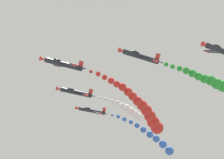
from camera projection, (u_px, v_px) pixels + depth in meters
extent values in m
cylinder|color=#23282D|center=(64.00, 64.00, 82.20)|extent=(1.39, 9.00, 1.39)
cone|color=red|center=(43.00, 59.00, 79.51)|extent=(1.32, 1.20, 1.32)
cube|color=#23282D|center=(65.00, 65.00, 82.40)|extent=(8.78, 1.90, 3.08)
cylinder|color=red|center=(75.00, 65.00, 78.51)|extent=(0.46, 1.40, 0.46)
cylinder|color=red|center=(57.00, 66.00, 86.28)|extent=(0.46, 1.40, 0.46)
cube|color=#23282D|center=(80.00, 68.00, 84.31)|extent=(3.66, 1.20, 1.37)
cube|color=red|center=(81.00, 64.00, 84.46)|extent=(0.64, 1.10, 1.56)
ellipsoid|color=black|center=(57.00, 60.00, 81.30)|extent=(0.98, 2.20, 0.92)
sphere|color=red|center=(91.00, 72.00, 85.94)|extent=(0.81, 0.81, 0.81)
sphere|color=red|center=(98.00, 74.00, 86.96)|extent=(1.19, 1.19, 1.19)
sphere|color=red|center=(105.00, 77.00, 88.13)|extent=(1.33, 1.33, 1.33)
sphere|color=red|center=(111.00, 81.00, 89.21)|extent=(1.59, 1.59, 1.59)
sphere|color=red|center=(117.00, 84.00, 90.53)|extent=(1.65, 1.65, 1.65)
sphere|color=red|center=(122.00, 87.00, 91.80)|extent=(2.01, 2.01, 2.01)
sphere|color=red|center=(128.00, 92.00, 92.93)|extent=(2.15, 2.15, 2.15)
sphere|color=red|center=(133.00, 96.00, 94.31)|extent=(2.20, 2.20, 2.20)
sphere|color=red|center=(137.00, 101.00, 95.57)|extent=(2.43, 2.43, 2.43)
sphere|color=red|center=(142.00, 105.00, 96.88)|extent=(2.73, 2.73, 2.73)
sphere|color=red|center=(146.00, 110.00, 98.23)|extent=(2.96, 2.96, 2.96)
sphere|color=red|center=(150.00, 116.00, 99.63)|extent=(3.18, 3.18, 3.18)
sphere|color=red|center=(153.00, 122.00, 101.12)|extent=(3.41, 3.41, 3.41)
sphere|color=red|center=(157.00, 128.00, 102.39)|extent=(3.53, 3.53, 3.53)
cylinder|color=#23282D|center=(141.00, 57.00, 78.28)|extent=(1.50, 9.00, 1.50)
cone|color=red|center=(122.00, 51.00, 75.59)|extent=(1.42, 1.20, 1.42)
cube|color=#23282D|center=(143.00, 58.00, 78.49)|extent=(8.09, 1.90, 4.70)
cylinder|color=red|center=(156.00, 61.00, 74.59)|extent=(0.49, 1.40, 0.49)
cylinder|color=red|center=(131.00, 55.00, 82.39)|extent=(0.49, 1.40, 0.49)
cube|color=#23282D|center=(156.00, 61.00, 80.38)|extent=(3.39, 1.20, 2.03)
cube|color=red|center=(157.00, 57.00, 80.38)|extent=(0.91, 1.10, 1.46)
ellipsoid|color=black|center=(135.00, 52.00, 77.30)|extent=(1.04, 2.20, 1.00)
sphere|color=green|center=(166.00, 64.00, 81.86)|extent=(0.99, 0.99, 0.99)
sphere|color=green|center=(173.00, 67.00, 82.90)|extent=(1.09, 1.09, 1.09)
sphere|color=green|center=(180.00, 69.00, 83.73)|extent=(1.24, 1.24, 1.24)
sphere|color=green|center=(186.00, 71.00, 84.65)|extent=(1.62, 1.62, 1.62)
sphere|color=green|center=(192.00, 73.00, 85.53)|extent=(1.82, 1.82, 1.82)
sphere|color=green|center=(198.00, 76.00, 86.43)|extent=(1.84, 1.84, 1.84)
sphere|color=green|center=(204.00, 79.00, 87.36)|extent=(2.08, 2.08, 2.08)
sphere|color=green|center=(211.00, 80.00, 88.20)|extent=(2.42, 2.42, 2.42)
sphere|color=green|center=(217.00, 84.00, 88.93)|extent=(2.62, 2.62, 2.62)
sphere|color=green|center=(223.00, 86.00, 89.67)|extent=(2.83, 2.83, 2.83)
cylinder|color=#23282D|center=(76.00, 93.00, 97.16)|extent=(1.43, 9.00, 1.43)
cone|color=red|center=(59.00, 89.00, 94.47)|extent=(1.36, 1.20, 1.36)
cube|color=#23282D|center=(78.00, 93.00, 97.36)|extent=(8.61, 1.90, 3.59)
cylinder|color=red|center=(86.00, 95.00, 93.46)|extent=(0.47, 1.40, 0.47)
cylinder|color=red|center=(70.00, 92.00, 101.26)|extent=(0.47, 1.40, 0.47)
cube|color=#23282D|center=(90.00, 95.00, 99.27)|extent=(3.59, 1.20, 1.58)
cube|color=red|center=(91.00, 92.00, 99.37)|extent=(0.72, 1.10, 1.54)
ellipsoid|color=black|center=(71.00, 89.00, 96.24)|extent=(1.00, 2.20, 0.95)
sphere|color=white|center=(100.00, 98.00, 100.92)|extent=(0.86, 0.86, 0.86)
sphere|color=white|center=(106.00, 99.00, 102.28)|extent=(1.17, 1.17, 1.17)
sphere|color=white|center=(112.00, 101.00, 103.50)|extent=(1.21, 1.21, 1.21)
sphere|color=white|center=(117.00, 103.00, 105.16)|extent=(1.48, 1.48, 1.48)
sphere|color=white|center=(122.00, 106.00, 106.67)|extent=(1.72, 1.72, 1.72)
sphere|color=white|center=(127.00, 108.00, 108.38)|extent=(1.97, 1.97, 1.97)
sphere|color=white|center=(131.00, 111.00, 109.91)|extent=(2.22, 2.22, 2.22)
sphere|color=white|center=(135.00, 113.00, 111.76)|extent=(2.22, 2.22, 2.22)
sphere|color=white|center=(138.00, 116.00, 113.61)|extent=(2.41, 2.41, 2.41)
cylinder|color=#23282D|center=(223.00, 51.00, 73.62)|extent=(1.45, 9.00, 1.45)
cone|color=red|center=(205.00, 45.00, 70.94)|extent=(1.38, 1.20, 1.38)
cube|color=#23282D|center=(224.00, 52.00, 73.83)|extent=(8.48, 1.90, 3.89)
cylinder|color=red|center=(207.00, 51.00, 77.74)|extent=(0.48, 1.40, 0.48)
ellipsoid|color=black|center=(217.00, 47.00, 72.69)|extent=(1.02, 2.20, 0.96)
cylinder|color=#23282D|center=(92.00, 111.00, 113.87)|extent=(1.44, 9.00, 1.44)
cone|color=red|center=(78.00, 108.00, 111.19)|extent=(1.37, 1.20, 1.37)
cube|color=#23282D|center=(93.00, 111.00, 114.08)|extent=(8.55, 1.90, 3.73)
cylinder|color=red|center=(101.00, 114.00, 110.17)|extent=(0.47, 1.40, 0.47)
cylinder|color=red|center=(86.00, 109.00, 117.98)|extent=(0.47, 1.40, 0.47)
cube|color=#23282D|center=(103.00, 113.00, 115.98)|extent=(3.57, 1.20, 1.64)
cube|color=red|center=(104.00, 110.00, 116.07)|extent=(0.75, 1.10, 1.53)
ellipsoid|color=black|center=(87.00, 108.00, 112.94)|extent=(1.01, 2.20, 0.96)
sphere|color=blue|center=(112.00, 115.00, 117.60)|extent=(0.80, 0.80, 0.80)
sphere|color=blue|center=(118.00, 117.00, 118.83)|extent=(1.22, 1.22, 1.22)
sphere|color=blue|center=(124.00, 119.00, 119.74)|extent=(1.45, 1.45, 1.45)
sphere|color=blue|center=(131.00, 122.00, 120.48)|extent=(1.40, 1.40, 1.40)
sphere|color=blue|center=(137.00, 125.00, 121.30)|extent=(1.69, 1.69, 1.69)
sphere|color=blue|center=(143.00, 130.00, 121.89)|extent=(2.01, 2.01, 2.01)
sphere|color=blue|center=(150.00, 134.00, 122.30)|extent=(2.23, 2.23, 2.23)
sphere|color=blue|center=(156.00, 139.00, 122.82)|extent=(2.37, 2.37, 2.37)
sphere|color=blue|center=(163.00, 144.00, 123.04)|extent=(2.60, 2.60, 2.60)
sphere|color=blue|center=(169.00, 151.00, 123.20)|extent=(2.86, 2.86, 2.86)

